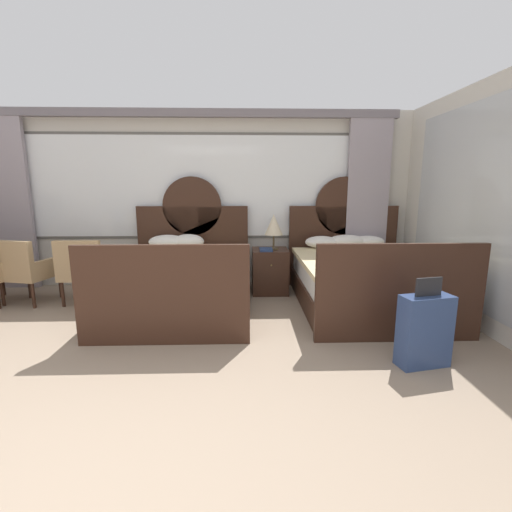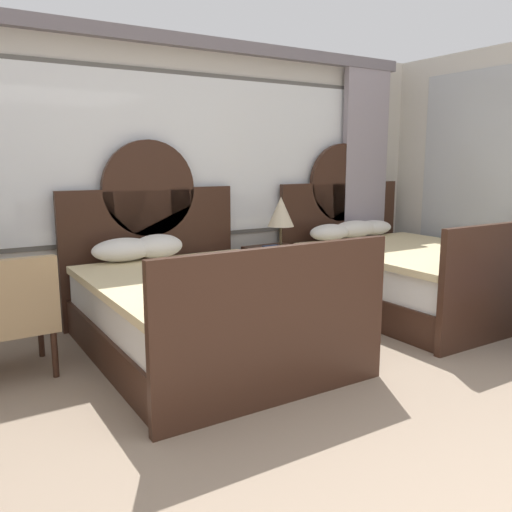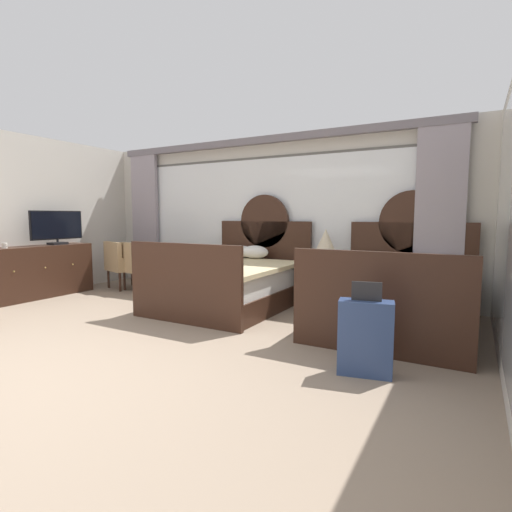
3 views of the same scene
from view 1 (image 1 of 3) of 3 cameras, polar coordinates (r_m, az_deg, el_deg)
The scene contains 9 objects.
wall_back_window at distance 5.70m, azimuth -10.29°, elevation 9.54°, with size 6.81×0.22×2.70m.
bed_near_window at distance 4.73m, azimuth -11.69°, elevation -3.70°, with size 1.71×2.22×1.71m.
bed_near_mirror at distance 4.91m, azimuth 16.66°, elevation -3.37°, with size 1.71×2.22×1.71m.
nightstand_between_beds at distance 5.31m, azimuth 2.25°, elevation -2.37°, with size 0.52×0.55×0.65m.
table_lamp_on_nightstand at distance 5.19m, azimuth 2.87°, elevation 4.96°, with size 0.27×0.27×0.51m.
book_on_nightstand at distance 5.13m, azimuth 1.61°, elevation 1.05°, with size 0.18×0.26×0.03m.
armchair_by_window_left at distance 5.31m, azimuth -25.81°, elevation -1.73°, with size 0.59×0.59×0.88m.
armchair_by_window_centre at distance 5.67m, azimuth -33.07°, elevation -1.67°, with size 0.70×0.70×0.88m.
suitcase_on_floor at distance 3.49m, azimuth 25.41°, elevation -10.74°, with size 0.48×0.28×0.80m.
Camera 1 is at (0.83, -1.33, 1.56)m, focal length 24.94 mm.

